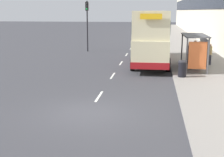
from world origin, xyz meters
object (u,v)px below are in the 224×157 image
object	(u,v)px
bus_shelter	(197,46)
double_decker_bus_near	(151,36)
pedestrian_4	(189,53)
traffic_light_far_kerb	(87,18)
pedestrian_at_shelter	(195,51)
pedestrian_3	(210,54)
pedestrian_1	(204,49)
litter_bin	(182,69)
car_0	(156,25)

from	to	relation	value
bus_shelter	double_decker_bus_near	distance (m)	4.48
bus_shelter	pedestrian_4	xyz separation A→B (m)	(-0.26, 2.59, -0.89)
pedestrian_4	traffic_light_far_kerb	bearing A→B (deg)	142.92
pedestrian_at_shelter	pedestrian_3	distance (m)	1.33
pedestrian_at_shelter	traffic_light_far_kerb	bearing A→B (deg)	146.52
double_decker_bus_near	pedestrian_1	distance (m)	5.19
pedestrian_1	pedestrian_3	distance (m)	2.83
pedestrian_1	litter_bin	distance (m)	8.27
pedestrian_at_shelter	pedestrian_3	world-z (taller)	pedestrian_at_shelter
car_0	pedestrian_3	bearing A→B (deg)	-85.54
car_0	traffic_light_far_kerb	size ratio (longest dim) A/B	0.75
double_decker_bus_near	traffic_light_far_kerb	bearing A→B (deg)	134.15
bus_shelter	pedestrian_1	world-z (taller)	bus_shelter
pedestrian_at_shelter	litter_bin	bearing A→B (deg)	-104.12
pedestrian_3	pedestrian_4	xyz separation A→B (m)	(-1.56, 0.24, 0.00)
bus_shelter	pedestrian_at_shelter	world-z (taller)	bus_shelter
pedestrian_1	pedestrian_3	bearing A→B (deg)	-88.66
bus_shelter	pedestrian_3	bearing A→B (deg)	61.15
double_decker_bus_near	litter_bin	xyz separation A→B (m)	(2.08, -5.71, -1.62)
pedestrian_at_shelter	pedestrian_4	bearing A→B (deg)	-131.46
bus_shelter	traffic_light_far_kerb	distance (m)	14.42
car_0	pedestrian_4	distance (m)	53.20
double_decker_bus_near	pedestrian_4	distance (m)	3.33
car_0	pedestrian_at_shelter	size ratio (longest dim) A/B	2.19
bus_shelter	double_decker_bus_near	bearing A→B (deg)	137.69
car_0	pedestrian_at_shelter	xyz separation A→B (m)	(3.12, -52.55, 0.18)
bus_shelter	double_decker_bus_near	xyz separation A→B (m)	(-3.30, 3.00, 0.41)
traffic_light_far_kerb	car_0	bearing A→B (deg)	80.90
bus_shelter	traffic_light_far_kerb	size ratio (longest dim) A/B	0.79
pedestrian_4	traffic_light_far_kerb	size ratio (longest dim) A/B	0.31
pedestrian_1	double_decker_bus_near	bearing A→B (deg)	-154.25
bus_shelter	pedestrian_at_shelter	xyz separation A→B (m)	(0.26, 3.18, -0.80)
litter_bin	traffic_light_far_kerb	size ratio (longest dim) A/B	0.20
pedestrian_3	traffic_light_far_kerb	world-z (taller)	traffic_light_far_kerb
car_0	litter_bin	xyz separation A→B (m)	(1.64, -58.44, -0.23)
double_decker_bus_near	pedestrian_3	distance (m)	4.82
pedestrian_1	pedestrian_4	size ratio (longest dim) A/B	1.04
car_0	litter_bin	size ratio (longest dim) A/B	3.81
double_decker_bus_near	car_0	size ratio (longest dim) A/B	2.68
bus_shelter	litter_bin	distance (m)	3.21
pedestrian_at_shelter	double_decker_bus_near	bearing A→B (deg)	-177.06
bus_shelter	pedestrian_1	bearing A→B (deg)	76.64
pedestrian_4	litter_bin	size ratio (longest dim) A/B	1.57
double_decker_bus_near	pedestrian_3	world-z (taller)	double_decker_bus_near
double_decker_bus_near	litter_bin	distance (m)	6.28
pedestrian_1	pedestrian_4	xyz separation A→B (m)	(-1.49, -2.59, -0.03)
litter_bin	traffic_light_far_kerb	xyz separation A→B (m)	(-8.95, 12.79, 2.88)
car_0	pedestrian_3	size ratio (longest dim) A/B	2.43
double_decker_bus_near	pedestrian_3	size ratio (longest dim) A/B	6.50
pedestrian_at_shelter	pedestrian_4	distance (m)	0.79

